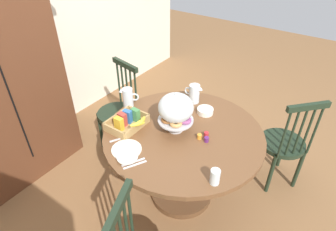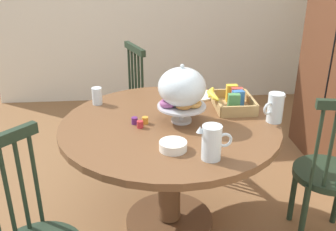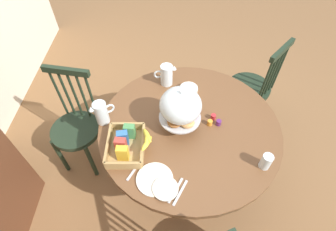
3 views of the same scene
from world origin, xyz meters
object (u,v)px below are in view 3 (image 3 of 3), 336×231
at_px(pastry_stand_with_dome, 180,107).
at_px(orange_juice_pitcher, 166,76).
at_px(china_plate_large, 155,179).
at_px(windsor_chair_near_window, 251,88).
at_px(windsor_chair_by_cabinet, 77,128).
at_px(cereal_basket, 127,144).
at_px(cereal_bowl, 189,90).
at_px(dining_table, 188,141).
at_px(milk_pitcher, 102,113).
at_px(drinking_glass, 266,161).
at_px(china_plate_small, 165,188).

bearing_deg(pastry_stand_with_dome, orange_juice_pitcher, 11.66).
xyz_separation_m(pastry_stand_with_dome, china_plate_large, (-0.40, 0.16, -0.19)).
bearing_deg(china_plate_large, windsor_chair_near_window, -39.12).
distance_m(windsor_chair_near_window, pastry_stand_with_dome, 1.10).
relative_size(orange_juice_pitcher, china_plate_large, 0.80).
relative_size(windsor_chair_by_cabinet, pastry_stand_with_dome, 2.83).
xyz_separation_m(cereal_basket, cereal_bowl, (0.52, -0.42, -0.02)).
height_order(dining_table, windsor_chair_by_cabinet, windsor_chair_by_cabinet).
relative_size(windsor_chair_near_window, milk_pitcher, 5.62).
bearing_deg(drinking_glass, windsor_chair_near_window, -12.14).
height_order(windsor_chair_near_window, china_plate_small, windsor_chair_near_window).
distance_m(orange_juice_pitcher, china_plate_large, 0.85).
height_order(pastry_stand_with_dome, china_plate_small, pastry_stand_with_dome).
bearing_deg(pastry_stand_with_dome, cereal_basket, 117.83).
bearing_deg(dining_table, windsor_chair_by_cabinet, 77.78).
height_order(cereal_bowl, drinking_glass, drinking_glass).
xyz_separation_m(windsor_chair_near_window, china_plate_large, (-1.08, 0.88, 0.29)).
distance_m(orange_juice_pitcher, china_plate_small, 0.91).
bearing_deg(cereal_basket, milk_pitcher, 40.78).
xyz_separation_m(windsor_chair_near_window, milk_pitcher, (-0.63, 1.26, 0.37)).
xyz_separation_m(cereal_basket, china_plate_large, (-0.22, -0.18, -0.04)).
bearing_deg(windsor_chair_near_window, orange_juice_pitcher, 106.53).
height_order(windsor_chair_by_cabinet, orange_juice_pitcher, windsor_chair_by_cabinet).
bearing_deg(milk_pitcher, drinking_glass, -109.23).
xyz_separation_m(windsor_chair_near_window, orange_juice_pitcher, (-0.24, 0.81, 0.37)).
relative_size(milk_pitcher, drinking_glass, 1.58).
relative_size(china_plate_large, cereal_bowl, 1.57).
distance_m(dining_table, cereal_bowl, 0.40).
distance_m(pastry_stand_with_dome, orange_juice_pitcher, 0.46).
xyz_separation_m(pastry_stand_with_dome, drinking_glass, (-0.31, -0.51, -0.14)).
distance_m(orange_juice_pitcher, drinking_glass, 0.96).
distance_m(windsor_chair_by_cabinet, cereal_basket, 0.72).
height_order(orange_juice_pitcher, china_plate_large, orange_juice_pitcher).
distance_m(windsor_chair_near_window, cereal_basket, 1.40).
bearing_deg(china_plate_large, dining_table, -29.03).
bearing_deg(china_plate_large, windsor_chair_by_cabinet, 48.14).
xyz_separation_m(milk_pitcher, china_plate_large, (-0.45, -0.37, -0.07)).
bearing_deg(dining_table, drinking_glass, -126.64).
xyz_separation_m(windsor_chair_by_cabinet, china_plate_large, (-0.61, -0.68, 0.29)).
bearing_deg(orange_juice_pitcher, drinking_glass, -141.55).
xyz_separation_m(dining_table, cereal_bowl, (0.33, -0.01, 0.22)).
height_order(dining_table, orange_juice_pitcher, orange_juice_pitcher).
bearing_deg(pastry_stand_with_dome, china_plate_small, 168.46).
height_order(cereal_basket, drinking_glass, cereal_basket).
bearing_deg(cereal_bowl, dining_table, 177.96).
relative_size(windsor_chair_near_window, cereal_bowl, 6.96).
xyz_separation_m(orange_juice_pitcher, china_plate_large, (-0.84, 0.07, -0.07)).
bearing_deg(windsor_chair_near_window, drinking_glass, 167.86).
distance_m(cereal_basket, china_plate_large, 0.29).
bearing_deg(drinking_glass, cereal_basket, 80.87).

